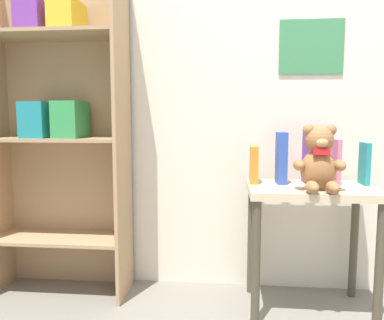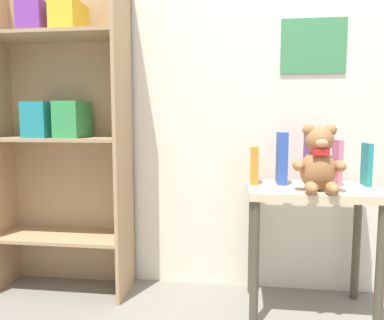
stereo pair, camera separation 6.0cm
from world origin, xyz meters
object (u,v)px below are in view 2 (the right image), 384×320
(book_standing_pink, at_px, (337,162))
(book_standing_teal, at_px, (367,164))
(bookshelf_side, at_px, (63,122))
(teddy_bear, at_px, (319,161))
(book_standing_orange, at_px, (254,165))
(book_standing_purple, at_px, (309,157))
(book_standing_blue, at_px, (282,158))
(display_table, at_px, (311,210))

(book_standing_pink, bearing_deg, book_standing_teal, -7.63)
(bookshelf_side, height_order, book_standing_pink, bookshelf_side)
(book_standing_pink, bearing_deg, teddy_bear, -124.15)
(book_standing_orange, height_order, book_standing_purple, book_standing_purple)
(book_standing_blue, distance_m, book_standing_pink, 0.27)
(bookshelf_side, distance_m, display_table, 1.35)
(display_table, height_order, book_standing_orange, book_standing_orange)
(bookshelf_side, xyz_separation_m, teddy_bear, (1.29, -0.22, -0.16))
(display_table, distance_m, teddy_bear, 0.27)
(book_standing_orange, bearing_deg, display_table, -14.78)
(bookshelf_side, distance_m, book_standing_teal, 1.56)
(display_table, distance_m, book_standing_pink, 0.27)
(teddy_bear, bearing_deg, book_standing_blue, 129.89)
(book_standing_pink, relative_size, book_standing_teal, 1.07)
(display_table, xyz_separation_m, book_standing_orange, (-0.26, 0.08, 0.20))
(book_standing_blue, height_order, book_standing_purple, book_standing_purple)
(teddy_bear, bearing_deg, book_standing_pink, 56.93)
(bookshelf_side, height_order, book_standing_purple, bookshelf_side)
(book_standing_blue, bearing_deg, bookshelf_side, 174.98)
(book_standing_orange, relative_size, book_standing_teal, 0.90)
(book_standing_purple, relative_size, book_standing_teal, 1.30)
(book_standing_purple, distance_m, book_standing_pink, 0.13)
(bookshelf_side, xyz_separation_m, book_standing_orange, (1.01, -0.04, -0.21))
(book_standing_blue, height_order, book_standing_pink, book_standing_blue)
(teddy_bear, bearing_deg, book_standing_purple, 92.57)
(display_table, distance_m, book_standing_teal, 0.35)
(book_standing_blue, relative_size, book_standing_teal, 1.24)
(display_table, bearing_deg, book_standing_blue, 152.59)
(book_standing_teal, bearing_deg, book_standing_purple, 176.56)
(display_table, xyz_separation_m, book_standing_purple, (-0.00, 0.09, 0.24))
(display_table, xyz_separation_m, teddy_bear, (0.01, -0.10, 0.25))
(bookshelf_side, xyz_separation_m, book_standing_blue, (1.15, -0.05, -0.17))
(bookshelf_side, bearing_deg, book_standing_purple, -1.44)
(book_standing_orange, relative_size, book_standing_blue, 0.72)
(book_standing_orange, bearing_deg, book_standing_blue, -2.10)
(book_standing_orange, distance_m, book_standing_purple, 0.27)
(display_table, height_order, teddy_bear, teddy_bear)
(display_table, relative_size, book_standing_orange, 3.35)
(bookshelf_side, height_order, display_table, bookshelf_side)
(book_standing_blue, height_order, book_standing_teal, book_standing_blue)
(teddy_bear, height_order, book_standing_orange, teddy_bear)
(book_standing_purple, bearing_deg, display_table, -92.22)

